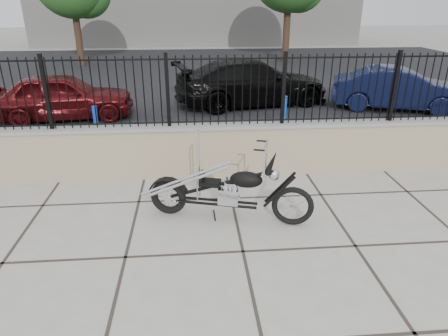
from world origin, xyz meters
TOP-DOWN VIEW (x-y plane):
  - ground_plane at (0.00, 0.00)m, footprint 90.00×90.00m
  - parking_lot at (0.00, 12.50)m, footprint 30.00×30.00m
  - retaining_wall at (0.00, 2.50)m, footprint 14.00×0.36m
  - iron_fence at (0.00, 2.50)m, footprint 14.00×0.08m
  - chopper_motorcycle at (-0.15, 0.86)m, footprint 2.33×0.99m
  - car_red at (-4.02, 6.54)m, footprint 3.81×1.97m
  - car_black at (1.25, 7.71)m, footprint 4.96×2.83m
  - car_blue at (5.38, 6.77)m, footprint 3.90×2.40m
  - bollard_a at (-2.70, 4.35)m, footprint 0.14×0.14m
  - bollard_b at (1.61, 4.87)m, footprint 0.11×0.11m

SIDE VIEW (x-z plane):
  - ground_plane at x=0.00m, z-range 0.00..0.00m
  - parking_lot at x=0.00m, z-range 0.00..0.00m
  - bollard_a at x=-2.70m, z-range 0.00..0.88m
  - bollard_b at x=1.61m, z-range 0.00..0.90m
  - retaining_wall at x=0.00m, z-range 0.00..0.96m
  - car_blue at x=5.38m, z-range 0.00..1.21m
  - car_red at x=-4.02m, z-range 0.00..1.24m
  - car_black at x=1.25m, z-range 0.00..1.35m
  - chopper_motorcycle at x=-0.15m, z-range 0.00..1.38m
  - iron_fence at x=0.00m, z-range 0.96..2.16m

